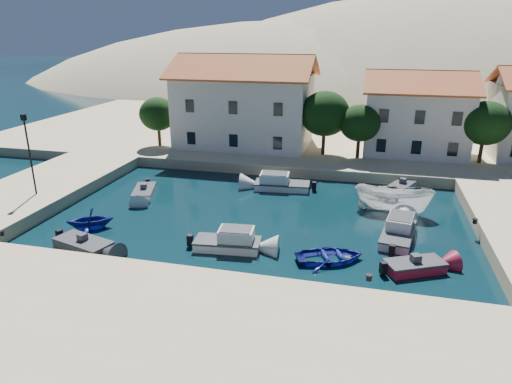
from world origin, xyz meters
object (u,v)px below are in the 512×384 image
building_mid (416,111)px  rowboat_south (330,261)px  lamppost (29,147)px  boat_east (392,212)px  cabin_cruiser_south (227,242)px  cabin_cruiser_east (398,233)px  building_left (245,100)px

building_mid → rowboat_south: 25.96m
building_mid → lamppost: (-29.50, -21.00, -0.47)m
boat_east → cabin_cruiser_south: bearing=138.6°
cabin_cruiser_east → boat_east: bearing=12.4°
lamppost → boat_east: 28.03m
building_mid → boat_east: bearing=-98.7°
lamppost → cabin_cruiser_east: lamppost is taller
building_mid → cabin_cruiser_east: bearing=-96.1°
building_left → lamppost: bearing=-119.9°
building_mid → boat_east: building_mid is taller
lamppost → building_mid: bearing=35.4°
boat_east → rowboat_south: bearing=164.3°
rowboat_south → building_left: bearing=4.9°
rowboat_south → cabin_cruiser_east: (4.07, 4.11, 0.48)m
cabin_cruiser_south → rowboat_south: 6.47m
cabin_cruiser_east → boat_east: 4.92m
building_left → cabin_cruiser_south: size_ratio=3.41×
lamppost → rowboat_south: lamppost is taller
building_left → cabin_cruiser_south: building_left is taller
building_left → boat_east: bearing=-43.2°
boat_east → cabin_cruiser_east: bearing=-170.0°
building_mid → rowboat_south: (-6.26, -24.64, -5.22)m
building_mid → boat_east: 16.66m
building_mid → lamppost: building_mid is taller
cabin_cruiser_south → rowboat_south: cabin_cruiser_south is taller
lamppost → boat_east: lamppost is taller
rowboat_south → boat_east: size_ratio=0.71×
rowboat_south → cabin_cruiser_south: bearing=68.3°
cabin_cruiser_east → lamppost: bearing=100.8°
building_left → rowboat_south: size_ratio=3.55×
cabin_cruiser_east → boat_east: cabin_cruiser_east is taller
building_left → building_mid: size_ratio=1.40×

